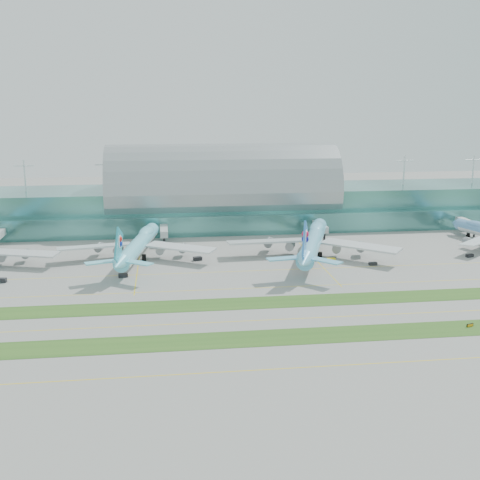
{
  "coord_description": "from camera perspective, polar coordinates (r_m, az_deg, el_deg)",
  "views": [
    {
      "loc": [
        -30.63,
        -183.9,
        65.24
      ],
      "look_at": [
        0.0,
        55.0,
        9.0
      ],
      "focal_mm": 45.0,
      "sensor_mm": 36.0,
      "label": 1
    }
  ],
  "objects": [
    {
      "name": "gse_d",
      "position": [
        251.19,
        -4.04,
        -1.77
      ],
      "size": [
        3.9,
        3.13,
        1.5
      ],
      "primitive_type": "cube",
      "rotation": [
        0.0,
        0.0,
        0.34
      ],
      "color": "black",
      "rests_on": "ground"
    },
    {
      "name": "terminal",
      "position": [
        318.3,
        -1.69,
        3.92
      ],
      "size": [
        340.0,
        69.1,
        36.0
      ],
      "color": "#3D7A75",
      "rests_on": "ground"
    },
    {
      "name": "gse_g",
      "position": [
        273.75,
        20.95,
        -1.39
      ],
      "size": [
        3.62,
        2.42,
        1.32
      ],
      "primitive_type": "cube",
      "rotation": [
        0.0,
        0.0,
        0.27
      ],
      "color": "black",
      "rests_on": "ground"
    },
    {
      "name": "taxiline_b",
      "position": [
        184.55,
        2.75,
        -7.57
      ],
      "size": [
        420.0,
        0.35,
        0.01
      ],
      "primitive_type": "cube",
      "color": "yellow",
      "rests_on": "ground"
    },
    {
      "name": "airliner_c",
      "position": [
        256.96,
        6.96,
        -0.04
      ],
      "size": [
        69.49,
        80.82,
        22.97
      ],
      "rotation": [
        0.0,
        0.0,
        -0.33
      ],
      "color": "#6ECAF2",
      "rests_on": "ground"
    },
    {
      "name": "taxiway_sign_east",
      "position": [
        191.21,
        20.97,
        -7.56
      ],
      "size": [
        2.39,
        0.9,
        1.02
      ],
      "rotation": [
        0.0,
        0.0,
        0.28
      ],
      "color": "black",
      "rests_on": "ground"
    },
    {
      "name": "airliner_b",
      "position": [
        255.18,
        -9.59,
        -0.36
      ],
      "size": [
        65.95,
        75.65,
        20.89
      ],
      "rotation": [
        0.0,
        0.0,
        -0.17
      ],
      "color": "#70DFF7",
      "rests_on": "ground"
    },
    {
      "name": "taxiline_a",
      "position": [
        153.82,
        4.99,
        -12.0
      ],
      "size": [
        420.0,
        0.35,
        0.01
      ],
      "primitive_type": "cube",
      "color": "yellow",
      "rests_on": "ground"
    },
    {
      "name": "gse_c",
      "position": [
        231.18,
        -11.03,
        -3.31
      ],
      "size": [
        3.74,
        2.27,
        1.43
      ],
      "primitive_type": "cube",
      "rotation": [
        0.0,
        0.0,
        0.17
      ],
      "color": "black",
      "rests_on": "ground"
    },
    {
      "name": "gse_f",
      "position": [
        249.19,
        12.49,
        -2.21
      ],
      "size": [
        3.37,
        2.12,
        1.21
      ],
      "primitive_type": "cube",
      "rotation": [
        0.0,
        0.0,
        0.11
      ],
      "color": "black",
      "rests_on": "ground"
    },
    {
      "name": "grass_strip_near",
      "position": [
        171.73,
        3.57,
        -9.2
      ],
      "size": [
        420.0,
        12.0,
        0.08
      ],
      "primitive_type": "cube",
      "color": "#2D591E",
      "rests_on": "ground"
    },
    {
      "name": "ground",
      "position": [
        197.52,
        2.04,
        -6.15
      ],
      "size": [
        700.0,
        700.0,
        0.0
      ],
      "primitive_type": "plane",
      "color": "gray",
      "rests_on": "ground"
    },
    {
      "name": "grass_strip_far",
      "position": [
        199.37,
        1.95,
        -5.95
      ],
      "size": [
        420.0,
        12.0,
        0.08
      ],
      "primitive_type": "cube",
      "color": "#2D591E",
      "rests_on": "ground"
    },
    {
      "name": "taxiline_d",
      "position": [
        235.21,
        0.47,
        -2.96
      ],
      "size": [
        420.0,
        0.35,
        0.01
      ],
      "primitive_type": "cube",
      "color": "yellow",
      "rests_on": "ground"
    },
    {
      "name": "gse_e",
      "position": [
        251.3,
        8.64,
        -1.88
      ],
      "size": [
        3.43,
        2.01,
        1.48
      ],
      "primitive_type": "cube",
      "rotation": [
        0.0,
        0.0,
        -0.01
      ],
      "color": "#DDB90D",
      "rests_on": "ground"
    },
    {
      "name": "taxiline_c",
      "position": [
        214.37,
        1.26,
        -4.58
      ],
      "size": [
        420.0,
        0.35,
        0.01
      ],
      "primitive_type": "cube",
      "color": "yellow",
      "rests_on": "ground"
    },
    {
      "name": "gse_b",
      "position": [
        237.22,
        -21.72,
        -3.57
      ],
      "size": [
        4.08,
        2.17,
        1.66
      ],
      "primitive_type": "cube",
      "rotation": [
        0.0,
        0.0,
        -0.09
      ],
      "color": "black",
      "rests_on": "ground"
    }
  ]
}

